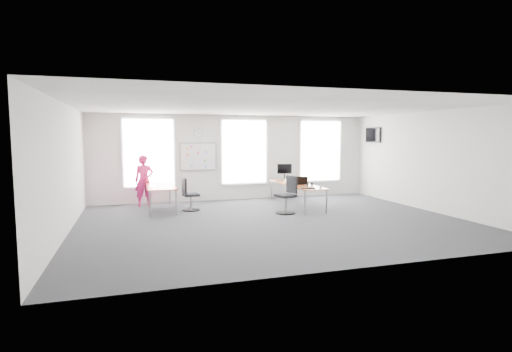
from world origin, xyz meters
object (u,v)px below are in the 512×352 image
object	(u,v)px
chair_right	(287,197)
keyboard	(308,188)
chair_left	(189,196)
desk_left	(161,187)
monitor	(285,170)
person	(144,181)
desk_right	(296,185)
headphones	(310,184)

from	to	relation	value
chair_right	keyboard	bearing A→B (deg)	59.51
chair_left	desk_left	bearing A→B (deg)	62.97
desk_left	chair_left	distance (m)	0.91
monitor	chair_left	bearing A→B (deg)	-157.63
person	monitor	world-z (taller)	person
desk_right	desk_left	bearing A→B (deg)	172.61
headphones	monitor	world-z (taller)	monitor
desk_right	person	world-z (taller)	person
keyboard	headphones	world-z (taller)	headphones
desk_right	chair_left	world-z (taller)	chair_left
desk_right	headphones	size ratio (longest dim) A/B	15.88
chair_right	keyboard	world-z (taller)	chair_right
person	keyboard	distance (m)	5.27
person	chair_left	bearing A→B (deg)	-50.20
chair_left	desk_right	bearing A→B (deg)	-101.86
desk_right	headphones	xyz separation A→B (m)	(0.18, -0.60, 0.10)
desk_left	monitor	xyz separation A→B (m)	(4.26, 0.58, 0.37)
person	monitor	xyz separation A→B (m)	(4.71, -0.36, 0.24)
desk_left	monitor	distance (m)	4.32
desk_left	person	distance (m)	1.05
person	keyboard	size ratio (longest dim) A/B	4.04
chair_right	person	bearing A→B (deg)	-138.09
chair_left	monitor	world-z (taller)	monitor
chair_right	keyboard	xyz separation A→B (m)	(0.59, -0.16, 0.26)
desk_left	person	world-z (taller)	person
desk_right	chair_left	xyz separation A→B (m)	(-3.42, 0.26, -0.25)
desk_right	headphones	distance (m)	0.63
desk_left	person	xyz separation A→B (m)	(-0.45, 0.94, 0.13)
chair_left	person	size ratio (longest dim) A/B	0.60
desk_left	monitor	world-z (taller)	monitor
headphones	monitor	xyz separation A→B (m)	(-0.15, 1.73, 0.29)
chair_right	monitor	size ratio (longest dim) A/B	1.92
desk_right	monitor	bearing A→B (deg)	88.65
keyboard	monitor	xyz separation A→B (m)	(0.17, 2.33, 0.33)
desk_left	chair_right	xyz separation A→B (m)	(3.50, -1.59, -0.22)
chair_right	desk_right	bearing A→B (deg)	129.39
keyboard	headphones	xyz separation A→B (m)	(0.33, 0.60, 0.04)
desk_left	headphones	size ratio (longest dim) A/B	11.11
headphones	desk_right	bearing A→B (deg)	107.16
headphones	monitor	bearing A→B (deg)	95.51
desk_right	chair_right	distance (m)	1.29
person	chair_right	bearing A→B (deg)	-38.69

